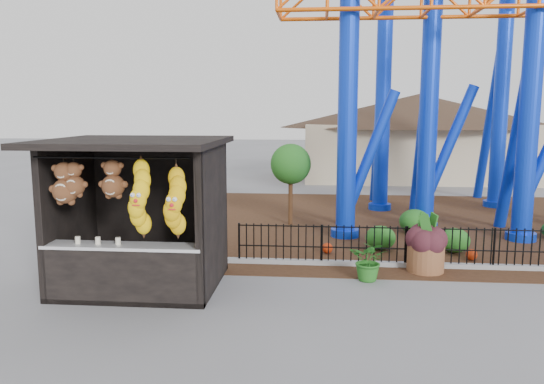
# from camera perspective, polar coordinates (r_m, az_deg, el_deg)

# --- Properties ---
(ground) EXTENTS (120.00, 120.00, 0.00)m
(ground) POSITION_cam_1_polar(r_m,az_deg,el_deg) (10.13, 0.74, -12.58)
(ground) COLOR slate
(ground) RESTS_ON ground
(mulch_bed) EXTENTS (18.00, 12.00, 0.02)m
(mulch_bed) POSITION_cam_1_polar(r_m,az_deg,el_deg) (18.09, 15.51, -3.33)
(mulch_bed) COLOR #331E11
(mulch_bed) RESTS_ON ground
(curb) EXTENTS (18.00, 0.18, 0.12)m
(curb) POSITION_cam_1_polar(r_m,az_deg,el_deg) (13.34, 19.35, -7.54)
(curb) COLOR gray
(curb) RESTS_ON ground
(prize_booth) EXTENTS (3.50, 3.40, 3.12)m
(prize_booth) POSITION_cam_1_polar(r_m,az_deg,el_deg) (11.17, -14.38, -2.66)
(prize_booth) COLOR black
(prize_booth) RESTS_ON ground
(picket_fence) EXTENTS (12.20, 0.06, 1.00)m
(picket_fence) POSITION_cam_1_polar(r_m,az_deg,el_deg) (13.47, 23.18, -5.65)
(picket_fence) COLOR black
(picket_fence) RESTS_ON ground
(roller_coaster) EXTENTS (11.00, 6.37, 10.82)m
(roller_coaster) POSITION_cam_1_polar(r_m,az_deg,el_deg) (18.39, 19.80, 16.85)
(roller_coaster) COLOR #0B30C9
(roller_coaster) RESTS_ON ground
(terracotta_planter) EXTENTS (0.93, 0.93, 0.64)m
(terracotta_planter) POSITION_cam_1_polar(r_m,az_deg,el_deg) (12.81, 16.19, -6.84)
(terracotta_planter) COLOR brown
(terracotta_planter) RESTS_ON ground
(planter_foliage) EXTENTS (0.70, 0.70, 0.64)m
(planter_foliage) POSITION_cam_1_polar(r_m,az_deg,el_deg) (12.65, 16.31, -4.03)
(planter_foliage) COLOR #35151B
(planter_foliage) RESTS_ON terracotta_planter
(potted_plant) EXTENTS (1.02, 0.96, 0.91)m
(potted_plant) POSITION_cam_1_polar(r_m,az_deg,el_deg) (11.83, 10.47, -7.24)
(potted_plant) COLOR #245B1A
(potted_plant) RESTS_ON ground
(landscaping) EXTENTS (8.53, 3.43, 0.74)m
(landscaping) POSITION_cam_1_polar(r_m,az_deg,el_deg) (15.63, 18.09, -4.10)
(landscaping) COLOR #1E581A
(landscaping) RESTS_ON mulch_bed
(pavilion) EXTENTS (15.00, 15.00, 4.80)m
(pavilion) POSITION_cam_1_polar(r_m,az_deg,el_deg) (29.89, 15.44, 7.21)
(pavilion) COLOR #BFAD8C
(pavilion) RESTS_ON ground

